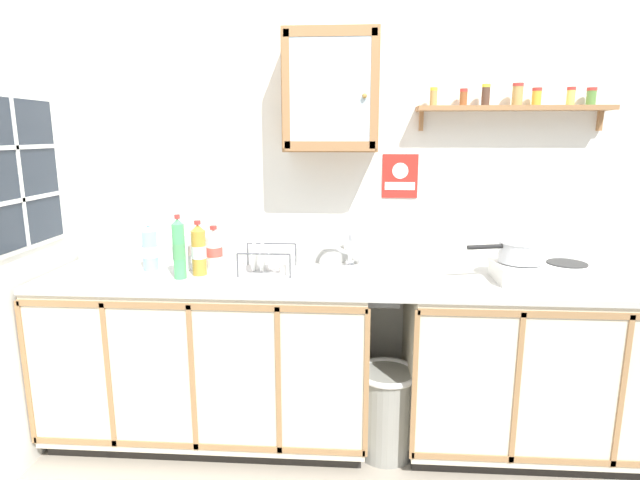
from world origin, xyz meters
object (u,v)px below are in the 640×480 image
object	(u,v)px
hot_plate_stove	(544,272)
wall_cabinet	(331,92)
sink	(356,276)
saucepan	(520,251)
bottle_opaque_white_0	(214,250)
mug	(287,265)
warning_sign	(400,176)
bottle_juice_amber_3	(199,250)
dish_rack	(266,266)
bottle_water_blue_4	(150,248)
bottle_soda_green_1	(179,249)
bottle_water_clear_2	(185,249)
trash_bin	(386,410)

from	to	relation	value
hot_plate_stove	wall_cabinet	world-z (taller)	wall_cabinet
sink	saucepan	size ratio (longest dim) A/B	1.28
bottle_opaque_white_0	mug	xyz separation A→B (m)	(0.40, -0.09, -0.06)
mug	warning_sign	size ratio (longest dim) A/B	0.51
bottle_juice_amber_3	wall_cabinet	bearing A→B (deg)	14.73
dish_rack	saucepan	bearing A→B (deg)	-1.42
bottle_water_blue_4	wall_cabinet	bearing A→B (deg)	5.93
bottle_juice_amber_3	warning_sign	world-z (taller)	warning_sign
dish_rack	warning_sign	xyz separation A→B (m)	(0.70, 0.26, 0.45)
saucepan	bottle_water_blue_4	distance (m)	1.90
bottle_water_blue_4	dish_rack	size ratio (longest dim) A/B	0.92
bottle_soda_green_1	bottle_water_clear_2	size ratio (longest dim) A/B	1.34
mug	wall_cabinet	xyz separation A→B (m)	(0.22, 0.16, 0.87)
sink	bottle_opaque_white_0	bearing A→B (deg)	175.65
hot_plate_stove	bottle_opaque_white_0	size ratio (longest dim) A/B	1.99
bottle_opaque_white_0	mug	size ratio (longest dim) A/B	1.96
bottle_soda_green_1	bottle_water_clear_2	xyz separation A→B (m)	(-0.03, 0.17, -0.04)
hot_plate_stove	trash_bin	world-z (taller)	hot_plate_stove
bottle_soda_green_1	trash_bin	size ratio (longest dim) A/B	0.70
bottle_opaque_white_0	bottle_soda_green_1	bearing A→B (deg)	-125.02
saucepan	dish_rack	xyz separation A→B (m)	(-1.27, 0.03, -0.11)
hot_plate_stove	mug	xyz separation A→B (m)	(-1.28, 0.02, 0.01)
saucepan	bottle_water_clear_2	xyz separation A→B (m)	(-1.71, 0.08, -0.04)
saucepan	mug	world-z (taller)	saucepan
bottle_water_blue_4	bottle_opaque_white_0	bearing A→B (deg)	5.02
bottle_juice_amber_3	hot_plate_stove	bearing A→B (deg)	-0.21
bottle_opaque_white_0	bottle_water_clear_2	size ratio (longest dim) A/B	0.98
bottle_water_blue_4	trash_bin	size ratio (longest dim) A/B	0.57
bottle_water_blue_4	dish_rack	xyz separation A→B (m)	(0.63, -0.03, -0.08)
saucepan	dish_rack	world-z (taller)	saucepan
saucepan	bottle_juice_amber_3	xyz separation A→B (m)	(-1.61, -0.01, -0.02)
bottle_soda_green_1	saucepan	bearing A→B (deg)	2.97
bottle_soda_green_1	bottle_water_blue_4	size ratio (longest dim) A/B	1.23
hot_plate_stove	wall_cabinet	distance (m)	1.39
bottle_soda_green_1	bottle_water_clear_2	world-z (taller)	bottle_soda_green_1
bottle_soda_green_1	trash_bin	bearing A→B (deg)	-0.64
wall_cabinet	sink	bearing A→B (deg)	-42.93
bottle_opaque_white_0	bottle_juice_amber_3	xyz separation A→B (m)	(-0.05, -0.11, 0.02)
bottle_water_clear_2	bottle_juice_amber_3	world-z (taller)	bottle_juice_amber_3
wall_cabinet	warning_sign	distance (m)	0.58
hot_plate_stove	saucepan	bearing A→B (deg)	170.77
bottle_opaque_white_0	wall_cabinet	world-z (taller)	wall_cabinet
warning_sign	mug	bearing A→B (deg)	-154.07
mug	bottle_water_blue_4	bearing A→B (deg)	175.24
bottle_opaque_white_0	warning_sign	distance (m)	1.07
bottle_opaque_white_0	trash_bin	world-z (taller)	bottle_opaque_white_0
dish_rack	bottle_soda_green_1	bearing A→B (deg)	-163.97
sink	bottle_soda_green_1	size ratio (longest dim) A/B	1.53
saucepan	warning_sign	distance (m)	0.73
mug	bottle_opaque_white_0	bearing A→B (deg)	167.15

